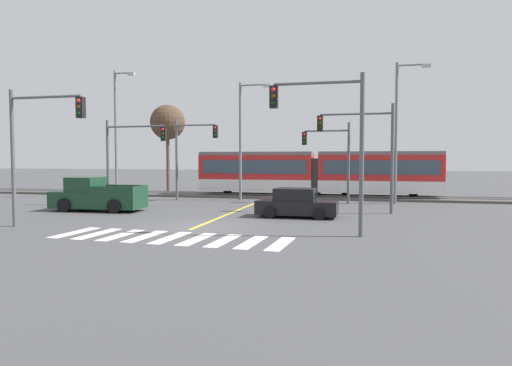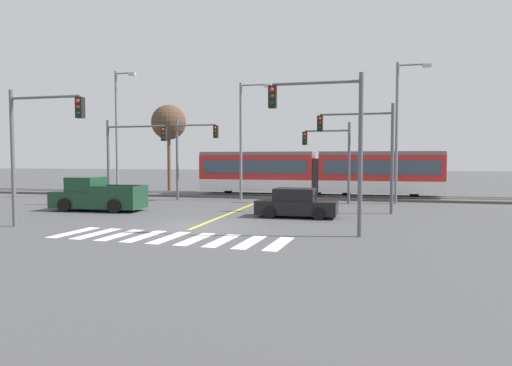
{
  "view_description": "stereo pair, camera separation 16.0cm",
  "coord_description": "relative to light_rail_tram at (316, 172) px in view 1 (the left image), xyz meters",
  "views": [
    {
      "loc": [
        7.27,
        -19.46,
        3.08
      ],
      "look_at": [
        0.96,
        7.28,
        1.6
      ],
      "focal_mm": 32.0,
      "sensor_mm": 36.0,
      "label": 1
    },
    {
      "loc": [
        7.42,
        -19.42,
        3.08
      ],
      "look_at": [
        0.96,
        7.28,
        1.6
      ],
      "focal_mm": 32.0,
      "sensor_mm": 36.0,
      "label": 2
    }
  ],
  "objects": [
    {
      "name": "crosswalk_stripe_0",
      "position": [
        -8.07,
        -19.05,
        -2.04
      ],
      "size": [
        0.72,
        2.83,
        0.01
      ],
      "primitive_type": "cube",
      "rotation": [
        0.0,
        0.0,
        -0.06
      ],
      "color": "silver",
      "rests_on": "ground"
    },
    {
      "name": "light_rail_tram",
      "position": [
        0.0,
        0.0,
        0.0
      ],
      "size": [
        18.5,
        2.64,
        3.43
      ],
      "color": "silver",
      "rests_on": "track_bed"
    },
    {
      "name": "track_bed",
      "position": [
        -3.68,
        0.01,
        -1.96
      ],
      "size": [
        120.0,
        4.0,
        0.18
      ],
      "primitive_type": "cube",
      "color": "#4C4742",
      "rests_on": "ground"
    },
    {
      "name": "crosswalk_stripe_4",
      "position": [
        -3.68,
        -19.3,
        -2.04
      ],
      "size": [
        0.72,
        2.83,
        0.01
      ],
      "primitive_type": "cube",
      "rotation": [
        0.0,
        0.0,
        -0.06
      ],
      "color": "silver",
      "rests_on": "ground"
    },
    {
      "name": "ground_plane",
      "position": [
        -3.68,
        -16.18,
        -2.05
      ],
      "size": [
        200.0,
        200.0,
        0.0
      ],
      "primitive_type": "plane",
      "color": "#474749"
    },
    {
      "name": "pickup_truck",
      "position": [
        -11.71,
        -11.77,
        -1.21
      ],
      "size": [
        5.45,
        2.35,
        1.98
      ],
      "color": "#193D28",
      "rests_on": "ground"
    },
    {
      "name": "crosswalk_stripe_2",
      "position": [
        -5.88,
        -19.17,
        -2.04
      ],
      "size": [
        0.72,
        2.83,
        0.01
      ],
      "primitive_type": "cube",
      "rotation": [
        0.0,
        0.0,
        -0.06
      ],
      "color": "silver",
      "rests_on": "ground"
    },
    {
      "name": "street_lamp_centre",
      "position": [
        -5.02,
        -3.22,
        2.86
      ],
      "size": [
        2.39,
        0.28,
        8.61
      ],
      "color": "slate",
      "rests_on": "ground"
    },
    {
      "name": "crosswalk_stripe_5",
      "position": [
        -2.58,
        -19.36,
        -2.04
      ],
      "size": [
        0.72,
        2.83,
        0.01
      ],
      "primitive_type": "cube",
      "rotation": [
        0.0,
        0.0,
        -0.06
      ],
      "color": "silver",
      "rests_on": "ground"
    },
    {
      "name": "traffic_light_far_left",
      "position": [
        -8.72,
        -4.36,
        1.85
      ],
      "size": [
        3.25,
        0.38,
        5.96
      ],
      "color": "#515459",
      "rests_on": "ground"
    },
    {
      "name": "traffic_light_far_right",
      "position": [
        1.48,
        -4.23,
        1.53
      ],
      "size": [
        3.25,
        0.38,
        5.52
      ],
      "color": "#515459",
      "rests_on": "ground"
    },
    {
      "name": "sedan_crossing",
      "position": [
        0.2,
        -11.98,
        -1.35
      ],
      "size": [
        4.24,
        1.99,
        1.52
      ],
      "color": "black",
      "rests_on": "ground"
    },
    {
      "name": "traffic_light_near_right",
      "position": [
        2.3,
        -17.36,
        2.21
      ],
      "size": [
        3.75,
        0.38,
        6.4
      ],
      "color": "#515459",
      "rests_on": "ground"
    },
    {
      "name": "lane_centre_line",
      "position": [
        -3.68,
        -9.65,
        -2.05
      ],
      "size": [
        0.2,
        15.31,
        0.01
      ],
      "primitive_type": "cube",
      "color": "gold",
      "rests_on": "ground"
    },
    {
      "name": "rail_near",
      "position": [
        -3.68,
        -0.71,
        -1.82
      ],
      "size": [
        120.0,
        0.08,
        0.1
      ],
      "primitive_type": "cube",
      "color": "#939399",
      "rests_on": "track_bed"
    },
    {
      "name": "crosswalk_stripe_6",
      "position": [
        -1.49,
        -19.43,
        -2.04
      ],
      "size": [
        0.72,
        2.83,
        0.01
      ],
      "primitive_type": "cube",
      "rotation": [
        0.0,
        0.0,
        -0.06
      ],
      "color": "silver",
      "rests_on": "ground"
    },
    {
      "name": "street_lamp_east",
      "position": [
        5.9,
        -3.25,
        3.31
      ],
      "size": [
        2.23,
        0.28,
        9.53
      ],
      "color": "slate",
      "rests_on": "ground"
    },
    {
      "name": "traffic_light_mid_left",
      "position": [
        -11.32,
        -8.64,
        1.69
      ],
      "size": [
        4.25,
        0.38,
        5.59
      ],
      "color": "#515459",
      "rests_on": "ground"
    },
    {
      "name": "crosswalk_stripe_8",
      "position": [
        0.71,
        -19.55,
        -2.04
      ],
      "size": [
        0.72,
        2.83,
        0.01
      ],
      "primitive_type": "cube",
      "rotation": [
        0.0,
        0.0,
        -0.06
      ],
      "color": "silver",
      "rests_on": "ground"
    },
    {
      "name": "bare_tree_far_west",
      "position": [
        -14.52,
        4.63,
        4.4
      ],
      "size": [
        3.29,
        3.29,
        8.15
      ],
      "color": "brown",
      "rests_on": "ground"
    },
    {
      "name": "traffic_light_mid_right",
      "position": [
        3.7,
        -9.24,
        1.98
      ],
      "size": [
        4.25,
        0.38,
        6.12
      ],
      "color": "#515459",
      "rests_on": "ground"
    },
    {
      "name": "crosswalk_stripe_3",
      "position": [
        -4.78,
        -19.24,
        -2.04
      ],
      "size": [
        0.72,
        2.83,
        0.01
      ],
      "primitive_type": "cube",
      "rotation": [
        0.0,
        0.0,
        -0.06
      ],
      "color": "silver",
      "rests_on": "ground"
    },
    {
      "name": "crosswalk_stripe_7",
      "position": [
        -0.39,
        -19.49,
        -2.04
      ],
      "size": [
        0.72,
        2.83,
        0.01
      ],
      "primitive_type": "cube",
      "rotation": [
        0.0,
        0.0,
        -0.06
      ],
      "color": "silver",
      "rests_on": "ground"
    },
    {
      "name": "rail_far",
      "position": [
        -3.68,
        0.73,
        -1.82
      ],
      "size": [
        120.0,
        0.08,
        0.1
      ],
      "primitive_type": "cube",
      "color": "#939399",
      "rests_on": "track_bed"
    },
    {
      "name": "crosswalk_stripe_1",
      "position": [
        -6.98,
        -19.11,
        -2.04
      ],
      "size": [
        0.72,
        2.83,
        0.01
      ],
      "primitive_type": "cube",
      "rotation": [
        0.0,
        0.0,
        -0.06
      ],
      "color": "silver",
      "rests_on": "ground"
    },
    {
      "name": "street_lamp_west",
      "position": [
        -15.29,
        -3.14,
        3.45
      ],
      "size": [
        1.79,
        0.28,
        9.92
      ],
      "color": "slate",
      "rests_on": "ground"
    },
    {
      "name": "traffic_light_near_left",
      "position": [
        -10.54,
        -18.18,
        2.04
      ],
      "size": [
        3.75,
        0.38,
        6.15
      ],
      "color": "#515459",
      "rests_on": "ground"
    }
  ]
}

